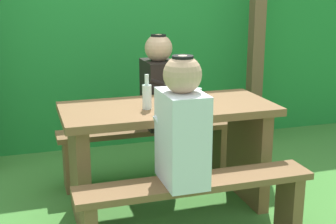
# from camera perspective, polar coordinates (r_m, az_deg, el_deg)

# --- Properties ---
(ground_plane) EXTENTS (12.00, 12.00, 0.00)m
(ground_plane) POSITION_cam_1_polar(r_m,az_deg,el_deg) (3.37, 0.00, -11.59)
(ground_plane) COLOR #437F35
(hedge_backdrop) EXTENTS (6.40, 1.06, 2.01)m
(hedge_backdrop) POSITION_cam_1_polar(r_m,az_deg,el_deg) (4.97, -6.93, 9.09)
(hedge_backdrop) COLOR #228434
(hedge_backdrop) RESTS_ON ground_plane
(pergola_post_right) EXTENTS (0.12, 0.12, 2.12)m
(pergola_post_right) POSITION_cam_1_polar(r_m,az_deg,el_deg) (4.60, 10.67, 9.19)
(pergola_post_right) COLOR brown
(pergola_post_right) RESTS_ON ground_plane
(picnic_table) EXTENTS (1.40, 0.64, 0.75)m
(picnic_table) POSITION_cam_1_polar(r_m,az_deg,el_deg) (3.18, 0.00, -3.37)
(picnic_table) COLOR brown
(picnic_table) RESTS_ON ground_plane
(bench_near) EXTENTS (1.40, 0.24, 0.44)m
(bench_near) POSITION_cam_1_polar(r_m,az_deg,el_deg) (2.78, 3.40, -10.53)
(bench_near) COLOR brown
(bench_near) RESTS_ON ground_plane
(bench_far) EXTENTS (1.40, 0.24, 0.44)m
(bench_far) POSITION_cam_1_polar(r_m,az_deg,el_deg) (3.73, -2.49, -3.65)
(bench_far) COLOR brown
(bench_far) RESTS_ON ground_plane
(person_white_shirt) EXTENTS (0.25, 0.35, 0.72)m
(person_white_shirt) POSITION_cam_1_polar(r_m,az_deg,el_deg) (2.59, 1.69, -1.62)
(person_white_shirt) COLOR silver
(person_white_shirt) RESTS_ON bench_near
(person_black_coat) EXTENTS (0.25, 0.35, 0.72)m
(person_black_coat) POSITION_cam_1_polar(r_m,az_deg,el_deg) (3.63, -1.12, 3.30)
(person_black_coat) COLOR black
(person_black_coat) RESTS_ON bench_far
(drinking_glass) EXTENTS (0.06, 0.06, 0.09)m
(drinking_glass) POSITION_cam_1_polar(r_m,az_deg,el_deg) (3.20, 3.53, 2.08)
(drinking_glass) COLOR silver
(drinking_glass) RESTS_ON picnic_table
(bottle_left) EXTENTS (0.06, 0.06, 0.22)m
(bottle_left) POSITION_cam_1_polar(r_m,az_deg,el_deg) (3.00, -2.56, 1.99)
(bottle_left) COLOR silver
(bottle_left) RESTS_ON picnic_table
(bottle_right) EXTENTS (0.06, 0.06, 0.22)m
(bottle_right) POSITION_cam_1_polar(r_m,az_deg,el_deg) (3.08, 2.06, 2.36)
(bottle_right) COLOR silver
(bottle_right) RESTS_ON picnic_table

